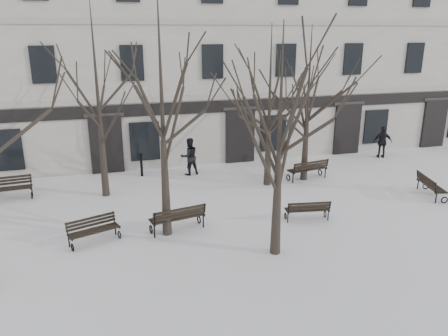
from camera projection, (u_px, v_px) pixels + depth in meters
name	position (u px, v px, depth m)	size (l,w,h in m)	color
ground	(214.00, 229.00, 15.81)	(100.00, 100.00, 0.00)	white
building	(160.00, 55.00, 26.07)	(40.40, 10.20, 11.40)	beige
tree_1	(161.00, 91.00, 13.94)	(5.65, 5.65, 8.06)	black
tree_2	(280.00, 116.00, 12.80)	(5.02, 5.02, 7.17)	black
tree_4	(96.00, 79.00, 17.60)	(5.60, 5.60, 8.00)	black
tree_5	(270.00, 87.00, 19.09)	(5.05, 5.05, 7.22)	black
tree_6	(309.00, 86.00, 19.83)	(5.01, 5.01, 7.16)	black
bench_0	(93.00, 229.00, 14.71)	(1.79, 1.15, 0.86)	black
bench_1	(178.00, 217.00, 15.51)	(2.05, 1.08, 0.99)	black
bench_2	(308.00, 209.00, 16.41)	(1.72, 0.83, 0.83)	black
bench_3	(7.00, 188.00, 18.46)	(1.99, 0.88, 0.98)	black
bench_4	(308.00, 169.00, 20.96)	(2.07, 1.04, 1.00)	black
bench_5	(430.00, 185.00, 18.87)	(1.11, 1.92, 0.92)	black
bollard_a	(141.00, 164.00, 21.45)	(0.15, 0.15, 1.16)	black
bollard_b	(278.00, 155.00, 23.41)	(0.13, 0.13, 1.00)	black
pedestrian_b	(190.00, 174.00, 21.89)	(0.91, 0.71, 1.87)	black
pedestrian_c	(381.00, 157.00, 24.84)	(1.05, 0.44, 1.79)	black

